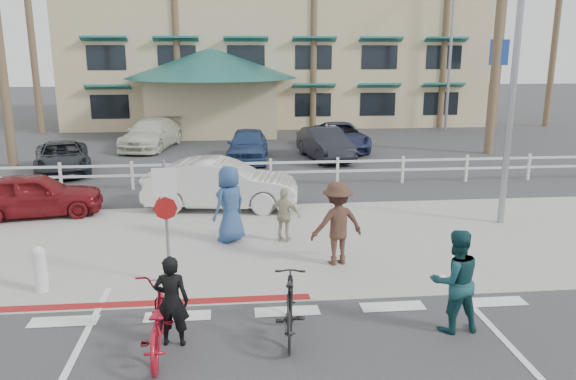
{
  "coord_description": "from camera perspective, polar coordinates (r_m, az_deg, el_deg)",
  "views": [
    {
      "loc": [
        -0.94,
        -8.87,
        4.7
      ],
      "look_at": [
        0.35,
        3.91,
        1.5
      ],
      "focal_mm": 35.0,
      "sensor_mm": 36.0,
      "label": 1
    }
  ],
  "objects": [
    {
      "name": "palm_8",
      "position": [
        38.87,
        21.08,
        17.24
      ],
      "size": [
        4.0,
        4.0,
        15.0
      ],
      "primitive_type": null,
      "color": "#163A16",
      "rests_on": "ground"
    },
    {
      "name": "car_white_sedan",
      "position": [
        17.12,
        -6.79,
        0.59
      ],
      "size": [
        4.79,
        2.22,
        1.52
      ],
      "primitive_type": "imported",
      "rotation": [
        0.0,
        0.0,
        1.44
      ],
      "color": "beige",
      "rests_on": "ground"
    },
    {
      "name": "palm_3",
      "position": [
        34.09,
        -11.44,
        17.6
      ],
      "size": [
        4.0,
        4.0,
        14.0
      ],
      "primitive_type": null,
      "color": "#163A16",
      "rests_on": "ground"
    },
    {
      "name": "pedestrian_b",
      "position": [
        14.08,
        -5.94,
        -1.44
      ],
      "size": [
        1.11,
        1.11,
        1.95
      ],
      "primitive_type": "imported",
      "rotation": [
        0.0,
        0.0,
        3.93
      ],
      "color": "navy",
      "rests_on": "ground"
    },
    {
      "name": "cross_street",
      "position": [
        18.02,
        -2.57,
        -1.13
      ],
      "size": [
        40.0,
        5.0,
        0.01
      ],
      "primitive_type": "cube",
      "color": "#333335",
      "rests_on": "ground"
    },
    {
      "name": "lot_car_0",
      "position": [
        23.86,
        -21.95,
        3.09
      ],
      "size": [
        3.14,
        4.75,
        1.21
      ],
      "primitive_type": "imported",
      "rotation": [
        0.0,
        0.0,
        0.28
      ],
      "color": "black",
      "rests_on": "ground"
    },
    {
      "name": "rider_red",
      "position": [
        9.41,
        -11.74,
        -11.0
      ],
      "size": [
        0.6,
        0.43,
        1.54
      ],
      "primitive_type": "imported",
      "rotation": [
        0.0,
        0.0,
        3.04
      ],
      "color": "black",
      "rests_on": "ground"
    },
    {
      "name": "lot_car_2",
      "position": [
        24.4,
        -4.1,
        4.55
      ],
      "size": [
        2.04,
        4.33,
        1.43
      ],
      "primitive_type": "imported",
      "rotation": [
        0.0,
        0.0,
        -0.09
      ],
      "color": "navy",
      "rests_on": "ground"
    },
    {
      "name": "lot_car_3",
      "position": [
        24.9,
        3.77,
        4.7
      ],
      "size": [
        2.15,
        4.39,
        1.39
      ],
      "primitive_type": "imported",
      "rotation": [
        0.0,
        0.0,
        0.17
      ],
      "color": "black",
      "rests_on": "ground"
    },
    {
      "name": "parking_lot",
      "position": [
        27.3,
        -3.71,
        4.05
      ],
      "size": [
        50.0,
        16.0,
        0.01
      ],
      "primitive_type": "cube",
      "color": "#333335",
      "rests_on": "ground"
    },
    {
      "name": "ground",
      "position": [
        10.09,
        0.25,
        -13.79
      ],
      "size": [
        140.0,
        140.0,
        0.0
      ],
      "primitive_type": "plane",
      "color": "#333335"
    },
    {
      "name": "bollard_0",
      "position": [
        12.29,
        -23.88,
        -7.38
      ],
      "size": [
        0.26,
        0.26,
        0.95
      ],
      "primitive_type": null,
      "color": "silver",
      "rests_on": "ground"
    },
    {
      "name": "palm_4",
      "position": [
        35.0,
        -4.43,
        18.54
      ],
      "size": [
        4.0,
        4.0,
        15.0
      ],
      "primitive_type": null,
      "color": "#163A16",
      "rests_on": "ground"
    },
    {
      "name": "sidewalk_plaza",
      "position": [
        14.21,
        -1.65,
        -5.31
      ],
      "size": [
        22.0,
        7.0,
        0.01
      ],
      "primitive_type": "cube",
      "color": "gray",
      "rests_on": "ground"
    },
    {
      "name": "rider_black",
      "position": [
        10.04,
        16.6,
        -8.84
      ],
      "size": [
        0.93,
        0.75,
        1.81
      ],
      "primitive_type": "imported",
      "rotation": [
        0.0,
        0.0,
        3.22
      ],
      "color": "#133D43",
      "rests_on": "ground"
    },
    {
      "name": "rail_fence",
      "position": [
        19.88,
        -1.48,
        1.79
      ],
      "size": [
        29.4,
        0.16,
        1.0
      ],
      "primitive_type": null,
      "color": "silver",
      "rests_on": "ground"
    },
    {
      "name": "pedestrian_a",
      "position": [
        12.58,
        5.02,
        -3.4
      ],
      "size": [
        1.37,
        0.99,
        1.9
      ],
      "primitive_type": "imported",
      "rotation": [
        0.0,
        0.0,
        3.39
      ],
      "color": "#45291F",
      "rests_on": "ground"
    },
    {
      "name": "sign_post",
      "position": [
        11.62,
        -12.26,
        -2.58
      ],
      "size": [
        0.5,
        0.1,
        2.9
      ],
      "primitive_type": null,
      "color": "gray",
      "rests_on": "ground"
    },
    {
      "name": "info_sign",
      "position": [
        34.35,
        20.35,
        9.97
      ],
      "size": [
        1.2,
        0.16,
        5.6
      ],
      "primitive_type": null,
      "color": "navy",
      "rests_on": "ground"
    },
    {
      "name": "palm_5",
      "position": [
        34.28,
        2.65,
        16.99
      ],
      "size": [
        4.0,
        4.0,
        13.0
      ],
      "primitive_type": null,
      "color": "#163A16",
      "rests_on": "ground"
    },
    {
      "name": "streetlight_1",
      "position": [
        35.33,
        16.19,
        13.54
      ],
      "size": [
        0.6,
        2.0,
        9.5
      ],
      "primitive_type": null,
      "color": "gray",
      "rests_on": "ground"
    },
    {
      "name": "car_red_compact",
      "position": [
        17.84,
        -24.33,
        -0.44
      ],
      "size": [
        3.94,
        2.07,
        1.28
      ],
      "primitive_type": "imported",
      "rotation": [
        0.0,
        0.0,
        1.73
      ],
      "color": "maroon",
      "rests_on": "ground"
    },
    {
      "name": "bike_black",
      "position": [
        9.56,
        0.2,
        -11.73
      ],
      "size": [
        0.73,
        1.89,
        1.11
      ],
      "primitive_type": "imported",
      "rotation": [
        0.0,
        0.0,
        3.02
      ],
      "color": "black",
      "rests_on": "ground"
    },
    {
      "name": "lot_car_4",
      "position": [
        28.48,
        -13.7,
        5.56
      ],
      "size": [
        3.02,
        5.26,
        1.43
      ],
      "primitive_type": "imported",
      "rotation": [
        0.0,
        0.0,
        -0.21
      ],
      "color": "silver",
      "rests_on": "ground"
    },
    {
      "name": "bike_red",
      "position": [
        9.36,
        -13.2,
        -12.8
      ],
      "size": [
        0.81,
        2.09,
        1.08
      ],
      "primitive_type": "imported",
      "rotation": [
        0.0,
        0.0,
        3.19
      ],
      "color": "maroon",
      "rests_on": "ground"
    },
    {
      "name": "curb_red",
      "position": [
        11.3,
        -16.03,
        -11.11
      ],
      "size": [
        7.0,
        0.25,
        0.02
      ],
      "primitive_type": "cube",
      "color": "maroon",
      "rests_on": "ground"
    },
    {
      "name": "palm_1",
      "position": [
        35.68,
        -24.79,
        15.65
      ],
      "size": [
        4.0,
        4.0,
        13.0
      ],
      "primitive_type": null,
      "color": "#163A16",
      "rests_on": "ground"
    },
    {
      "name": "pedestrian_child",
      "position": [
        14.05,
        -0.37,
        -2.59
      ],
      "size": [
        0.88,
        0.63,
        1.38
      ],
      "primitive_type": "imported",
      "rotation": [
        0.0,
        0.0,
        2.73
      ],
      "color": "#ADA986",
      "rests_on": "ground"
    },
    {
      "name": "palm_7",
      "position": [
        36.33,
        15.83,
        17.12
      ],
      "size": [
        4.0,
        4.0,
        14.0
      ],
      "primitive_type": null,
      "color": "#163A16",
      "rests_on": "ground"
    },
    {
      "name": "lot_car_5",
      "position": [
        27.3,
        5.34,
        5.42
      ],
      "size": [
        2.29,
        4.8,
        1.32
      ],
      "primitive_type": "imported",
      "rotation": [
        0.0,
        0.0,
        0.02
      ],
      "color": "#1E2549",
      "rests_on": "ground"
    },
    {
      "name": "streetlight_0",
      "position": [
        16.19,
        22.13,
        12.28
      ],
      "size": [
        0.6,
        2.0,
        9.0
      ],
      "primitive_type": null,
      "color": "gray",
      "rests_on": "ground"
    },
    {
      "name": "building",
      "position": [
        39.99,
        -1.6,
        15.35
      ],
      "size": [
        28.0,
        16.0,
        11.3
      ],
      "primitive_type": null,
      "color": "#D0BB8E",
      "rests_on": "ground"
    },
    {
      "name": "palm_9",
      "position": [
        39.35,
        25.67,
        15.3
      ],
      "size": [
        4.0,
        4.0,
        13.0
      ],
      "primitive_type": null,
      "color": "#163A16",
      "rests_on": "ground"
    }
  ]
}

